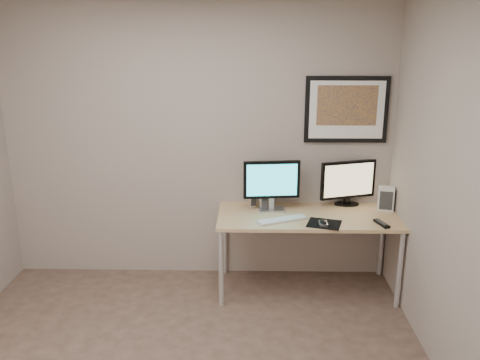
{
  "coord_description": "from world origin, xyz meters",
  "views": [
    {
      "loc": [
        0.48,
        -2.9,
        2.31
      ],
      "look_at": [
        0.4,
        1.1,
        1.12
      ],
      "focal_mm": 38.0,
      "sensor_mm": 36.0,
      "label": 1
    }
  ],
  "objects": [
    {
      "name": "fan_unit",
      "position": [
        1.72,
        1.49,
        0.84
      ],
      "size": [
        0.16,
        0.13,
        0.22
      ],
      "primitive_type": "cube",
      "rotation": [
        0.0,
        0.0,
        -0.23
      ],
      "color": "silver",
      "rests_on": "desk"
    },
    {
      "name": "remote",
      "position": [
        1.6,
        1.12,
        0.74
      ],
      "size": [
        0.11,
        0.2,
        0.02
      ],
      "primitive_type": "cube",
      "rotation": [
        0.0,
        0.0,
        0.31
      ],
      "color": "black",
      "rests_on": "desk"
    },
    {
      "name": "speaker_left",
      "position": [
        0.51,
        1.58,
        0.81
      ],
      "size": [
        0.09,
        0.09,
        0.17
      ],
      "primitive_type": "cylinder",
      "rotation": [
        0.0,
        0.0,
        0.34
      ],
      "color": "#B6B6BB",
      "rests_on": "desk"
    },
    {
      "name": "speaker_right",
      "position": [
        0.6,
        1.52,
        0.82
      ],
      "size": [
        0.09,
        0.09,
        0.18
      ],
      "primitive_type": "cylinder",
      "rotation": [
        0.0,
        0.0,
        0.31
      ],
      "color": "#B6B6BB",
      "rests_on": "desk"
    },
    {
      "name": "mouse",
      "position": [
        1.1,
        1.11,
        0.75
      ],
      "size": [
        0.06,
        0.11,
        0.04
      ],
      "primitive_type": "ellipsoid",
      "rotation": [
        0.0,
        0.0,
        -0.0
      ],
      "color": "black",
      "rests_on": "mousepad"
    },
    {
      "name": "monitor_tv",
      "position": [
        1.39,
        1.63,
        0.96
      ],
      "size": [
        0.53,
        0.19,
        0.43
      ],
      "rotation": [
        0.0,
        0.0,
        0.31
      ],
      "color": "black",
      "rests_on": "desk"
    },
    {
      "name": "desk",
      "position": [
        1.0,
        1.35,
        0.66
      ],
      "size": [
        1.6,
        0.7,
        0.73
      ],
      "color": "#AB8152",
      "rests_on": "floor"
    },
    {
      "name": "room",
      "position": [
        0.0,
        0.45,
        1.64
      ],
      "size": [
        3.6,
        3.6,
        3.6
      ],
      "color": "white",
      "rests_on": "ground"
    },
    {
      "name": "monitor_large",
      "position": [
        0.68,
        1.47,
        0.99
      ],
      "size": [
        0.51,
        0.19,
        0.46
      ],
      "rotation": [
        0.0,
        0.0,
        0.1
      ],
      "color": "#B6B6BB",
      "rests_on": "desk"
    },
    {
      "name": "framed_art",
      "position": [
        1.35,
        1.68,
        1.62
      ],
      "size": [
        0.75,
        0.04,
        0.6
      ],
      "color": "black",
      "rests_on": "room"
    },
    {
      "name": "keyboard",
      "position": [
        0.76,
        1.21,
        0.74
      ],
      "size": [
        0.46,
        0.3,
        0.02
      ],
      "primitive_type": "cube",
      "rotation": [
        0.0,
        0.0,
        0.42
      ],
      "color": "#BCBBC0",
      "rests_on": "desk"
    },
    {
      "name": "mousepad",
      "position": [
        1.11,
        1.13,
        0.73
      ],
      "size": [
        0.33,
        0.31,
        0.0
      ],
      "primitive_type": "cube",
      "rotation": [
        0.0,
        0.0,
        -0.29
      ],
      "color": "black",
      "rests_on": "desk"
    }
  ]
}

